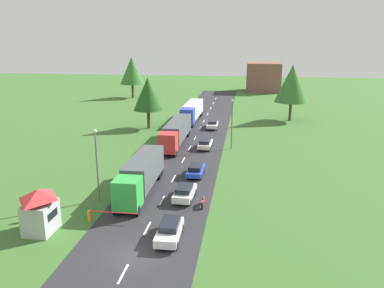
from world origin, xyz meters
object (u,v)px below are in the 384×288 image
at_px(car_fourth, 205,143).
at_px(barrier_gate, 98,214).
at_px(guard_booth, 40,210).
at_px(person_lead, 35,215).
at_px(car_fifth, 213,124).
at_px(tree_oak, 292,84).
at_px(tree_maple, 132,71).
at_px(truck_second, 176,131).
at_px(motorcycle_courier, 203,202).
at_px(distant_building, 263,77).
at_px(truck_third, 192,111).
at_px(person_second, 37,210).
at_px(lamppost_lead, 97,161).
at_px(lamppost_second, 232,121).
at_px(car_third, 196,170).
at_px(tree_birch, 148,94).
at_px(car_second, 185,192).
at_px(truck_lead, 141,174).
at_px(car_lead, 170,230).

distance_m(car_fourth, barrier_gate, 26.31).
height_order(guard_booth, person_lead, guard_booth).
relative_size(car_fifth, tree_oak, 0.41).
height_order(guard_booth, tree_maple, tree_maple).
xyz_separation_m(truck_second, motorcycle_courier, (6.70, -22.54, -1.52)).
bearing_deg(distant_building, truck_third, -108.43).
distance_m(person_second, lamppost_lead, 7.18).
bearing_deg(distant_building, car_fifth, -101.65).
relative_size(truck_second, person_lead, 8.30).
bearing_deg(person_second, car_fourth, 63.44).
height_order(lamppost_second, tree_oak, tree_oak).
bearing_deg(guard_booth, tree_oak, 62.96).
bearing_deg(tree_maple, barrier_gate, -76.27).
bearing_deg(car_fourth, person_second, -116.56).
xyz_separation_m(truck_third, motorcycle_courier, (6.68, -40.22, -1.52)).
bearing_deg(lamppost_lead, person_lead, -122.86).
xyz_separation_m(motorcycle_courier, person_lead, (-14.49, -5.82, 0.38)).
height_order(truck_third, person_second, truck_third).
bearing_deg(lamppost_second, person_second, -122.66).
distance_m(person_lead, lamppost_second, 31.74).
distance_m(car_third, tree_birch, 27.44).
bearing_deg(car_second, tree_oak, 70.85).
height_order(truck_lead, person_lead, truck_lead).
height_order(car_third, person_lead, person_lead).
bearing_deg(motorcycle_courier, tree_maple, 111.51).
xyz_separation_m(car_second, tree_birch, (-11.61, 31.41, 5.40)).
height_order(car_second, car_fifth, car_second).
xyz_separation_m(truck_third, barrier_gate, (-2.44, -44.76, -1.37)).
xyz_separation_m(car_lead, car_third, (0.14, 15.59, -0.07)).
distance_m(truck_second, person_second, 28.61).
distance_m(guard_booth, tree_birch, 40.12).
relative_size(truck_second, car_lead, 3.25).
relative_size(lamppost_lead, tree_birch, 0.82).
relative_size(motorcycle_courier, lamppost_lead, 0.26).
bearing_deg(car_fifth, tree_maple, 126.12).
xyz_separation_m(lamppost_lead, distant_building, (19.30, 86.04, -0.00)).
bearing_deg(distant_building, guard_booth, -103.19).
bearing_deg(guard_booth, truck_second, 77.56).
distance_m(car_fifth, guard_booth, 42.77).
bearing_deg(tree_maple, truck_lead, -73.07).
distance_m(truck_second, guard_booth, 30.29).
relative_size(truck_second, car_fifth, 3.27).
height_order(person_second, distant_building, distant_building).
relative_size(car_lead, tree_oak, 0.41).
xyz_separation_m(guard_booth, lamppost_second, (15.09, 28.22, 2.22)).
bearing_deg(tree_oak, car_third, -112.50).
height_order(truck_lead, motorcycle_courier, truck_lead).
distance_m(car_fifth, lamppost_second, 14.07).
distance_m(car_third, tree_maple, 64.90).
bearing_deg(tree_birch, tree_oak, 21.96).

